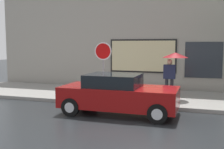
# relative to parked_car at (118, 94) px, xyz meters

# --- Properties ---
(ground_plane) EXTENTS (60.00, 60.00, 0.00)m
(ground_plane) POSITION_rel_parked_car_xyz_m (0.98, 0.04, -0.70)
(ground_plane) COLOR black
(sidewalk) EXTENTS (20.00, 4.00, 0.15)m
(sidewalk) POSITION_rel_parked_car_xyz_m (0.98, 3.04, -0.63)
(sidewalk) COLOR gray
(sidewalk) RESTS_ON ground
(building_facade) EXTENTS (20.00, 0.67, 7.00)m
(building_facade) POSITION_rel_parked_car_xyz_m (0.98, 5.54, 2.78)
(building_facade) COLOR #9E998E
(building_facade) RESTS_ON ground
(parked_car) EXTENTS (4.09, 1.85, 1.42)m
(parked_car) POSITION_rel_parked_car_xyz_m (0.00, 0.00, 0.00)
(parked_car) COLOR maroon
(parked_car) RESTS_ON ground
(pedestrian_with_umbrella) EXTENTS (1.08, 1.08, 1.99)m
(pedestrian_with_umbrella) POSITION_rel_parked_car_xyz_m (1.63, 2.69, 1.05)
(pedestrian_with_umbrella) COLOR black
(pedestrian_with_umbrella) RESTS_ON sidewalk
(stop_sign) EXTENTS (0.76, 0.10, 2.42)m
(stop_sign) POSITION_rel_parked_car_xyz_m (-1.24, 1.89, 1.15)
(stop_sign) COLOR gray
(stop_sign) RESTS_ON sidewalk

